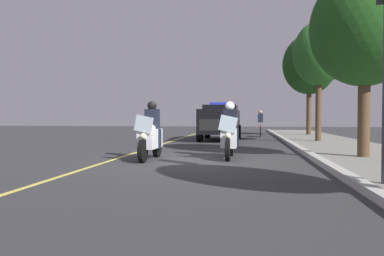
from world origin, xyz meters
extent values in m
plane|color=#333335|center=(0.00, 0.00, 0.00)|extent=(80.00, 80.00, 0.00)
cube|color=#B7B5AD|center=(0.00, 3.65, 0.07)|extent=(48.00, 0.24, 0.15)
cube|color=#E0D14C|center=(0.00, -2.14, 0.00)|extent=(48.00, 0.12, 0.01)
cylinder|color=black|center=(0.84, -1.09, 0.32)|extent=(0.64, 0.13, 0.64)
cylinder|color=black|center=(-0.66, -1.06, 0.32)|extent=(0.64, 0.15, 0.64)
cube|color=white|center=(0.11, -1.08, 0.62)|extent=(1.21, 0.46, 0.56)
ellipsoid|color=white|center=(0.16, -1.08, 0.92)|extent=(0.57, 0.33, 0.24)
cube|color=silver|center=(0.74, -1.09, 1.05)|extent=(0.07, 0.56, 0.53)
sphere|color=#F9F4CC|center=(0.80, -1.09, 0.72)|extent=(0.17, 0.17, 0.17)
sphere|color=red|center=(0.61, -1.25, 0.98)|extent=(0.09, 0.09, 0.09)
sphere|color=#1933F2|center=(0.61, -0.93, 0.98)|extent=(0.09, 0.09, 0.09)
cube|color=black|center=(-0.12, -1.07, 1.18)|extent=(0.29, 0.41, 0.60)
cube|color=black|center=(-0.06, -0.87, 0.62)|extent=(0.18, 0.14, 0.56)
cube|color=black|center=(-0.07, -1.27, 0.62)|extent=(0.18, 0.14, 0.56)
sphere|color=black|center=(-0.10, -1.07, 1.58)|extent=(0.28, 0.28, 0.28)
cylinder|color=black|center=(0.13, 1.17, 0.32)|extent=(0.64, 0.13, 0.64)
cylinder|color=black|center=(-1.37, 1.20, 0.32)|extent=(0.64, 0.15, 0.64)
cube|color=white|center=(-0.60, 1.19, 0.62)|extent=(1.21, 0.46, 0.56)
ellipsoid|color=white|center=(-0.55, 1.19, 0.92)|extent=(0.57, 0.33, 0.24)
cube|color=silver|center=(0.03, 1.18, 1.05)|extent=(0.07, 0.56, 0.53)
sphere|color=#F9F4CC|center=(0.09, 1.18, 0.72)|extent=(0.17, 0.17, 0.17)
sphere|color=red|center=(-0.10, 1.02, 0.98)|extent=(0.09, 0.09, 0.09)
sphere|color=#1933F2|center=(-0.10, 1.34, 0.98)|extent=(0.09, 0.09, 0.09)
cube|color=black|center=(-0.83, 1.19, 1.18)|extent=(0.29, 0.41, 0.60)
cube|color=black|center=(-0.77, 1.39, 0.62)|extent=(0.18, 0.14, 0.56)
cube|color=black|center=(-0.77, 0.99, 0.62)|extent=(0.18, 0.14, 0.56)
sphere|color=white|center=(-0.81, 1.19, 1.58)|extent=(0.28, 0.28, 0.28)
cube|color=black|center=(-9.55, 0.29, 1.02)|extent=(4.94, 2.00, 1.24)
cube|color=black|center=(-9.85, 0.30, 1.72)|extent=(2.43, 1.80, 0.36)
cube|color=#2633D8|center=(-9.65, 0.29, 1.98)|extent=(0.30, 1.21, 0.14)
cube|color=black|center=(-7.15, 0.24, 0.88)|extent=(0.15, 1.62, 0.56)
cylinder|color=black|center=(-7.99, 1.16, 0.40)|extent=(0.81, 0.30, 0.80)
cylinder|color=black|center=(-8.02, -0.64, 0.40)|extent=(0.81, 0.30, 0.80)
cylinder|color=black|center=(-11.09, 1.22, 0.40)|extent=(0.81, 0.30, 0.80)
cylinder|color=black|center=(-11.12, -0.58, 0.40)|extent=(0.81, 0.30, 0.80)
cylinder|color=black|center=(-12.76, 2.55, 0.33)|extent=(0.66, 0.05, 0.66)
cylinder|color=black|center=(-13.86, 2.57, 0.33)|extent=(0.66, 0.05, 0.66)
cube|color=red|center=(-13.31, 2.56, 0.60)|extent=(1.00, 0.08, 0.36)
cube|color=black|center=(-13.36, 2.56, 1.20)|extent=(0.25, 0.32, 0.56)
sphere|color=tan|center=(-13.33, 2.56, 1.58)|extent=(0.22, 0.22, 0.22)
cylinder|color=#4C3823|center=(-0.71, 5.04, 1.33)|extent=(0.33, 0.33, 2.47)
ellipsoid|color=#1E4C19|center=(-0.71, 5.04, 3.80)|extent=(3.08, 3.08, 3.34)
cylinder|color=#4C3823|center=(-8.03, 5.12, 1.71)|extent=(0.28, 0.28, 3.22)
ellipsoid|color=#286023|center=(-8.03, 5.12, 4.31)|extent=(2.46, 2.46, 3.08)
cylinder|color=#4C3823|center=(-14.82, 5.76, 1.72)|extent=(0.32, 0.32, 3.24)
ellipsoid|color=#194216|center=(-14.82, 5.76, 4.72)|extent=(3.45, 3.45, 3.92)
camera|label=1|loc=(10.61, 1.70, 1.23)|focal=34.84mm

